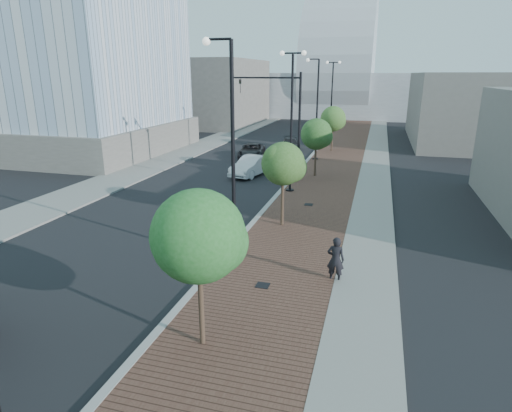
# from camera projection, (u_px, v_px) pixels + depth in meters

# --- Properties ---
(sidewalk) EXTENTS (7.00, 140.00, 0.12)m
(sidewalk) POSITION_uv_depth(u_px,v_px,m) (350.00, 151.00, 45.52)
(sidewalk) COLOR #4C2D23
(sidewalk) RESTS_ON ground
(concrete_strip) EXTENTS (2.40, 140.00, 0.13)m
(concrete_strip) POSITION_uv_depth(u_px,v_px,m) (377.00, 152.00, 44.81)
(concrete_strip) COLOR slate
(concrete_strip) RESTS_ON ground
(curb) EXTENTS (0.30, 140.00, 0.14)m
(curb) POSITION_uv_depth(u_px,v_px,m) (318.00, 149.00, 46.43)
(curb) COLOR gray
(curb) RESTS_ON ground
(west_sidewalk) EXTENTS (4.00, 140.00, 0.12)m
(west_sidewalk) POSITION_uv_depth(u_px,v_px,m) (206.00, 144.00, 49.82)
(west_sidewalk) COLOR slate
(west_sidewalk) RESTS_ON ground
(white_sedan) EXTENTS (2.71, 5.02, 1.57)m
(white_sedan) POSITION_uv_depth(u_px,v_px,m) (252.00, 166.00, 34.47)
(white_sedan) COLOR silver
(white_sedan) RESTS_ON ground
(dark_car_mid) EXTENTS (3.03, 5.22, 1.37)m
(dark_car_mid) POSITION_uv_depth(u_px,v_px,m) (252.00, 151.00, 41.67)
(dark_car_mid) COLOR black
(dark_car_mid) RESTS_ON ground
(dark_car_far) EXTENTS (2.67, 4.72, 1.29)m
(dark_car_far) POSITION_uv_depth(u_px,v_px,m) (290.00, 145.00, 45.68)
(dark_car_far) COLOR black
(dark_car_far) RESTS_ON ground
(pedestrian) EXTENTS (0.70, 0.48, 1.87)m
(pedestrian) POSITION_uv_depth(u_px,v_px,m) (336.00, 260.00, 16.69)
(pedestrian) COLOR black
(pedestrian) RESTS_ON ground
(streetlight_1) EXTENTS (1.44, 0.56, 9.21)m
(streetlight_1) POSITION_uv_depth(u_px,v_px,m) (231.00, 164.00, 17.47)
(streetlight_1) COLOR black
(streetlight_1) RESTS_ON ground
(streetlight_2) EXTENTS (1.72, 0.56, 9.28)m
(streetlight_2) POSITION_uv_depth(u_px,v_px,m) (291.00, 122.00, 28.33)
(streetlight_2) COLOR black
(streetlight_2) RESTS_ON ground
(streetlight_3) EXTENTS (1.44, 0.56, 9.21)m
(streetlight_3) POSITION_uv_depth(u_px,v_px,m) (316.00, 114.00, 39.53)
(streetlight_3) COLOR black
(streetlight_3) RESTS_ON ground
(streetlight_4) EXTENTS (1.72, 0.56, 9.28)m
(streetlight_4) POSITION_uv_depth(u_px,v_px,m) (331.00, 101.00, 50.38)
(streetlight_4) COLOR black
(streetlight_4) RESTS_ON ground
(traffic_mast) EXTENTS (5.09, 0.20, 8.00)m
(traffic_mast) POSITION_uv_depth(u_px,v_px,m) (287.00, 115.00, 31.27)
(traffic_mast) COLOR black
(traffic_mast) RESTS_ON ground
(tree_0) EXTENTS (2.68, 2.68, 4.89)m
(tree_0) POSITION_uv_depth(u_px,v_px,m) (200.00, 236.00, 11.91)
(tree_0) COLOR #382619
(tree_0) RESTS_ON ground
(tree_1) EXTENTS (2.31, 2.25, 4.56)m
(tree_1) POSITION_uv_depth(u_px,v_px,m) (284.00, 164.00, 22.05)
(tree_1) COLOR #382619
(tree_1) RESTS_ON ground
(tree_2) EXTENTS (2.46, 2.42, 4.62)m
(tree_2) POSITION_uv_depth(u_px,v_px,m) (317.00, 134.00, 33.09)
(tree_2) COLOR #382619
(tree_2) RESTS_ON ground
(tree_3) EXTENTS (2.60, 2.59, 4.73)m
(tree_3) POSITION_uv_depth(u_px,v_px,m) (334.00, 119.00, 44.11)
(tree_3) COLOR #382619
(tree_3) RESTS_ON ground
(tower_podium) EXTENTS (19.00, 19.00, 3.00)m
(tower_podium) POSITION_uv_depth(u_px,v_px,m) (79.00, 137.00, 44.91)
(tower_podium) COLOR #605C57
(tower_podium) RESTS_ON ground
(convention_center) EXTENTS (50.00, 30.00, 50.00)m
(convention_center) POSITION_uv_depth(u_px,v_px,m) (340.00, 83.00, 86.56)
(convention_center) COLOR #9CA0A6
(convention_center) RESTS_ON ground
(commercial_block_nw) EXTENTS (14.00, 20.00, 10.00)m
(commercial_block_nw) POSITION_uv_depth(u_px,v_px,m) (212.00, 93.00, 68.57)
(commercial_block_nw) COLOR #5F5B56
(commercial_block_nw) RESTS_ON ground
(commercial_block_ne) EXTENTS (12.00, 22.00, 8.00)m
(commercial_block_ne) POSITION_uv_depth(u_px,v_px,m) (467.00, 108.00, 50.29)
(commercial_block_ne) COLOR #67635D
(commercial_block_ne) RESTS_ON ground
(utility_cover_1) EXTENTS (0.50, 0.50, 0.02)m
(utility_cover_1) POSITION_uv_depth(u_px,v_px,m) (263.00, 285.00, 16.37)
(utility_cover_1) COLOR black
(utility_cover_1) RESTS_ON sidewalk
(utility_cover_2) EXTENTS (0.50, 0.50, 0.02)m
(utility_cover_2) POSITION_uv_depth(u_px,v_px,m) (309.00, 205.00, 26.48)
(utility_cover_2) COLOR black
(utility_cover_2) RESTS_ON sidewalk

